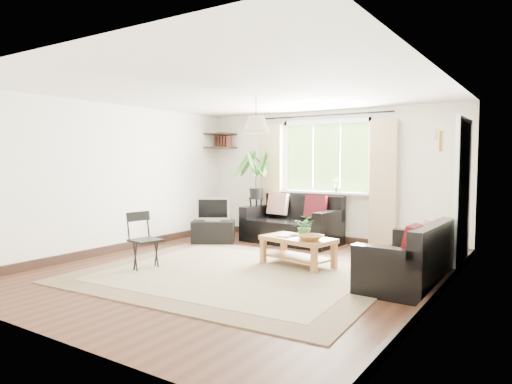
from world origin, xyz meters
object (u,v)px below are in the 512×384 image
Objects in this scene: sofa_right at (407,255)px; palm_stand at (256,194)px; folding_chair at (146,241)px; coffee_table at (298,252)px; tv_stand at (213,232)px; sofa_back at (291,220)px.

palm_stand reaches higher than sofa_right.
sofa_right is 1.97× the size of folding_chair.
folding_chair is (-1.64, -1.32, 0.18)m from coffee_table.
tv_stand is (-3.68, 0.90, -0.16)m from sofa_right.
tv_stand is 1.15m from palm_stand.
palm_stand is (-1.79, 1.66, 0.63)m from coffee_table.
sofa_right is 3.40m from folding_chair.
palm_stand reaches higher than tv_stand.
folding_chair is (-0.67, -2.87, -0.02)m from sofa_back.
palm_stand reaches higher than sofa_back.
tv_stand is at bearing -110.43° from palm_stand.
tv_stand is 0.96× the size of folding_chair.
palm_stand is (-3.34, 1.80, 0.48)m from sofa_right.
sofa_back is at bearing -7.36° from palm_stand.
tv_stand is (-1.16, -0.79, -0.21)m from sofa_back.
tv_stand is at bearing 24.19° from folding_chair.
sofa_back reaches higher than tv_stand.
sofa_back is 2.95m from folding_chair.
folding_chair reaches higher than sofa_right.
coffee_table is 2.26m from tv_stand.
coffee_table is 2.53m from palm_stand.
sofa_right is 1.52× the size of coffee_table.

